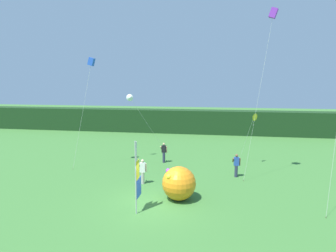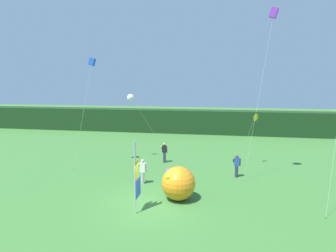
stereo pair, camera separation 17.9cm
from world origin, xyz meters
name	(u,v)px [view 2 (the right image)]	position (x,y,z in m)	size (l,w,h in m)	color
ground_plane	(149,205)	(0.00, 0.00, 0.00)	(120.00, 120.00, 0.00)	#3D7533
distant_treeline	(190,121)	(0.00, 22.59, 1.49)	(80.00, 2.40, 2.98)	#193819
banner_flag	(137,177)	(-0.45, -0.76, 1.81)	(0.06, 1.03, 3.79)	#B7B7BC
person_near_banner	(143,171)	(-1.20, 3.19, 0.88)	(0.55, 0.48, 1.66)	#B7B2A3
person_mid_field	(164,152)	(-0.72, 8.36, 0.89)	(0.55, 0.48, 1.66)	#2D334C
person_far_left	(237,165)	(4.94, 5.61, 0.88)	(0.55, 0.48, 1.65)	#2D334C
inflatable_balloon	(178,183)	(1.46, 1.06, 0.97)	(1.93, 1.93, 1.93)	orange
kite_white_delta_0	(131,98)	(-3.65, 8.84, 5.29)	(2.98, 2.93, 5.63)	brown
kite_blue_box_1	(92,63)	(-5.90, 6.42, 8.06)	(1.68, 1.25, 8.46)	brown
kite_purple_box_2	(274,14)	(6.87, 5.61, 10.88)	(1.83, 1.08, 11.32)	brown
kite_yellow_delta_3	(254,117)	(6.37, 8.75, 3.89)	(1.17, 1.78, 4.21)	brown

